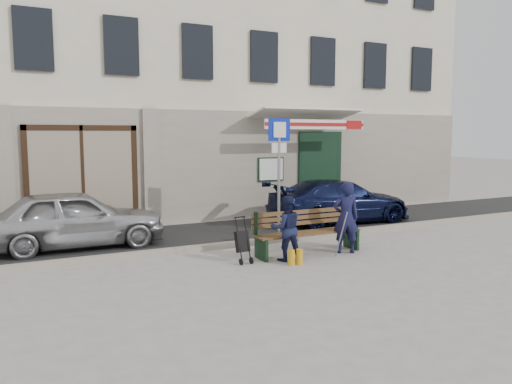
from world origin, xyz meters
TOP-DOWN VIEW (x-y plane):
  - ground at (0.00, 0.00)m, footprint 80.00×80.00m
  - asphalt_lane at (0.00, 3.10)m, footprint 60.00×3.20m
  - curb at (0.00, 1.50)m, footprint 60.00×0.18m
  - building at (0.01, 8.45)m, footprint 20.00×8.27m
  - car_silver at (-3.65, 3.00)m, footprint 3.90×1.62m
  - car_navy at (3.52, 3.00)m, footprint 4.32×1.92m
  - parking_sign at (0.89, 1.86)m, footprint 0.53×0.14m
  - bench at (0.64, 0.22)m, footprint 2.40×1.17m
  - man at (1.43, -0.08)m, footprint 0.65×0.55m
  - woman at (-0.02, -0.07)m, footprint 0.74×0.64m
  - stroller at (-0.87, 0.18)m, footprint 0.27×0.38m

SIDE VIEW (x-z plane):
  - ground at x=0.00m, z-range 0.00..0.00m
  - asphalt_lane at x=0.00m, z-range 0.00..0.01m
  - curb at x=0.00m, z-range 0.00..0.12m
  - stroller at x=-0.87m, z-range -0.05..0.85m
  - bench at x=0.64m, z-range -0.03..0.95m
  - car_navy at x=3.52m, z-range 0.00..1.23m
  - woman at x=-0.02m, z-range 0.00..1.31m
  - car_silver at x=-3.65m, z-range 0.00..1.32m
  - man at x=1.43m, z-range 0.00..1.53m
  - parking_sign at x=0.89m, z-range 0.51..3.40m
  - building at x=0.01m, z-range -0.03..9.97m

